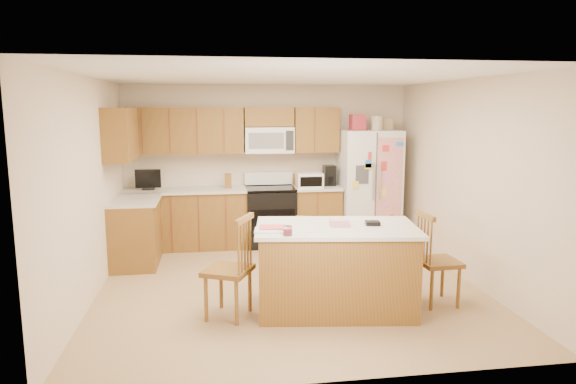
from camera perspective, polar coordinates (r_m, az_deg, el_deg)
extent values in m
plane|color=tan|center=(6.37, 0.05, -10.37)|extent=(4.50, 4.50, 0.00)
cube|color=beige|center=(8.27, -2.27, 3.13)|extent=(4.50, 0.10, 2.50)
cube|color=beige|center=(3.89, 4.98, -4.08)|extent=(4.50, 0.10, 2.50)
cube|color=beige|center=(6.15, -21.17, 0.31)|extent=(0.10, 4.50, 2.50)
cube|color=beige|center=(6.77, 19.25, 1.20)|extent=(0.10, 4.50, 2.50)
cube|color=white|center=(6.00, 0.05, 12.71)|extent=(4.50, 4.50, 0.04)
cube|color=olive|center=(8.07, -11.33, -3.04)|extent=(1.87, 0.60, 0.88)
cube|color=olive|center=(8.22, 3.13, -2.64)|extent=(0.72, 0.60, 0.88)
cube|color=olive|center=(7.38, -16.55, -4.42)|extent=(0.60, 0.95, 0.88)
cube|color=beige|center=(7.98, -11.44, 0.17)|extent=(1.87, 0.64, 0.04)
cube|color=beige|center=(8.13, 3.18, 0.52)|extent=(0.72, 0.64, 0.04)
cube|color=beige|center=(7.29, -16.64, -0.90)|extent=(0.64, 0.95, 0.04)
cube|color=olive|center=(8.03, -11.67, 6.69)|extent=(1.85, 0.33, 0.70)
cube|color=olive|center=(8.19, 3.10, 6.91)|extent=(0.70, 0.33, 0.70)
cube|color=olive|center=(8.06, -2.17, 8.34)|extent=(0.76, 0.33, 0.29)
cube|color=olive|center=(7.21, -18.13, 6.13)|extent=(0.33, 0.95, 0.70)
cube|color=brown|center=(7.91, -15.92, 6.48)|extent=(0.02, 0.01, 0.66)
cube|color=brown|center=(7.83, -15.72, -3.60)|extent=(0.02, 0.01, 0.84)
cube|color=brown|center=(7.87, -13.01, 6.59)|extent=(0.02, 0.01, 0.66)
cube|color=brown|center=(7.79, -12.79, -3.55)|extent=(0.02, 0.01, 0.84)
cube|color=brown|center=(7.85, -10.08, 6.68)|extent=(0.02, 0.01, 0.66)
cube|color=brown|center=(7.77, -9.85, -3.49)|extent=(0.02, 0.01, 0.84)
cube|color=brown|center=(7.85, -7.14, 6.75)|extent=(0.01, 0.01, 0.66)
cube|color=brown|center=(7.77, -6.89, -3.42)|extent=(0.01, 0.01, 0.84)
cube|color=brown|center=(8.01, 2.99, 6.86)|extent=(0.01, 0.01, 0.66)
cube|color=brown|center=(7.92, 3.29, -3.10)|extent=(0.01, 0.01, 0.84)
cube|color=white|center=(8.05, -2.14, 5.81)|extent=(0.76, 0.38, 0.40)
cube|color=slate|center=(7.85, -2.42, 5.72)|extent=(0.54, 0.01, 0.24)
cube|color=#262626|center=(7.90, 0.19, 5.75)|extent=(0.12, 0.01, 0.30)
cube|color=olive|center=(7.96, -6.68, 1.22)|extent=(0.10, 0.14, 0.22)
cube|color=black|center=(8.05, -15.24, 0.32)|extent=(0.18, 0.12, 0.02)
cube|color=black|center=(8.03, -15.29, 1.45)|extent=(0.38, 0.03, 0.28)
cube|color=#AE5003|center=(8.17, 1.96, 1.35)|extent=(0.35, 0.22, 0.18)
cube|color=white|center=(7.95, 2.40, 1.30)|extent=(0.40, 0.28, 0.23)
cube|color=black|center=(7.81, 2.59, 1.16)|extent=(0.34, 0.01, 0.15)
cube|color=black|center=(8.21, 4.61, 1.86)|extent=(0.18, 0.22, 0.32)
cylinder|color=black|center=(8.15, 4.71, 1.31)|extent=(0.12, 0.12, 0.12)
cube|color=black|center=(8.09, -1.98, -2.83)|extent=(0.76, 0.64, 0.88)
cube|color=black|center=(7.78, -1.71, -3.48)|extent=(0.68, 0.01, 0.42)
cube|color=black|center=(8.01, -2.00, 0.42)|extent=(0.76, 0.64, 0.03)
cube|color=white|center=(8.24, -2.21, 1.56)|extent=(0.76, 0.10, 0.20)
cube|color=white|center=(8.28, 8.91, 0.58)|extent=(0.90, 0.75, 1.80)
cube|color=#4C4C4C|center=(7.92, 9.72, 0.16)|extent=(0.02, 0.01, 1.75)
cube|color=silver|center=(7.86, 9.46, 1.20)|extent=(0.02, 0.03, 0.55)
cube|color=silver|center=(7.89, 10.15, 1.21)|extent=(0.02, 0.03, 0.55)
cube|color=#3F3F44|center=(7.82, 8.24, 1.93)|extent=(0.20, 0.01, 0.28)
cube|color=#D84C59|center=(7.96, 11.13, 1.25)|extent=(0.42, 0.01, 1.30)
cube|color=#A92B36|center=(8.13, 7.73, 7.67)|extent=(0.22, 0.22, 0.24)
cylinder|color=#C4AE91|center=(8.17, 9.87, 7.56)|extent=(0.18, 0.18, 0.22)
cube|color=tan|center=(8.35, 10.77, 7.43)|extent=(0.18, 0.20, 0.18)
cube|color=olive|center=(5.55, 5.33, -8.61)|extent=(1.71, 1.11, 0.88)
cube|color=beige|center=(5.43, 5.41, -3.98)|extent=(1.80, 1.20, 0.04)
cylinder|color=#A92B36|center=(5.01, -0.03, -4.49)|extent=(0.08, 0.08, 0.06)
cylinder|color=white|center=(5.01, -0.03, -4.32)|extent=(0.09, 0.09, 0.09)
cube|color=pink|center=(5.43, 5.73, -3.39)|extent=(0.22, 0.18, 0.07)
cube|color=black|center=(5.51, 9.37, -3.43)|extent=(0.16, 0.14, 0.04)
cube|color=white|center=(5.18, -2.07, -4.28)|extent=(0.33, 0.28, 0.01)
cube|color=#D84C4C|center=(5.26, -1.74, -3.92)|extent=(0.28, 0.23, 0.01)
cylinder|color=white|center=(5.12, 2.80, -4.47)|extent=(0.14, 0.03, 0.01)
cube|color=olive|center=(5.37, -6.69, -8.65)|extent=(0.60, 0.61, 0.05)
cylinder|color=olive|center=(5.68, -7.45, -10.40)|extent=(0.04, 0.04, 0.48)
cylinder|color=olive|center=(5.36, -9.10, -11.67)|extent=(0.04, 0.04, 0.48)
cylinder|color=olive|center=(5.56, -4.27, -10.79)|extent=(0.04, 0.04, 0.48)
cylinder|color=olive|center=(5.23, -5.75, -12.12)|extent=(0.04, 0.04, 0.48)
cylinder|color=olive|center=(5.37, -4.20, -5.42)|extent=(0.02, 0.02, 0.53)
cylinder|color=olive|center=(5.29, -4.52, -5.64)|extent=(0.02, 0.02, 0.53)
cylinder|color=olive|center=(5.22, -4.84, -5.86)|extent=(0.02, 0.02, 0.53)
cylinder|color=olive|center=(5.14, -5.18, -6.09)|extent=(0.02, 0.02, 0.53)
cylinder|color=olive|center=(5.07, -5.52, -6.33)|extent=(0.02, 0.02, 0.53)
cube|color=olive|center=(5.16, -4.88, -3.02)|extent=(0.23, 0.42, 0.06)
cube|color=olive|center=(6.29, 2.90, -6.70)|extent=(0.50, 0.49, 0.04)
cylinder|color=olive|center=(6.45, 4.51, -8.30)|extent=(0.03, 0.03, 0.39)
cylinder|color=olive|center=(6.52, 1.82, -8.10)|extent=(0.03, 0.03, 0.39)
cylinder|color=olive|center=(6.20, 4.01, -9.05)|extent=(0.03, 0.03, 0.39)
cylinder|color=olive|center=(6.27, 1.21, -8.83)|extent=(0.03, 0.03, 0.39)
cylinder|color=olive|center=(6.06, 3.86, -5.04)|extent=(0.02, 0.02, 0.44)
cylinder|color=olive|center=(6.07, 3.23, -5.00)|extent=(0.02, 0.02, 0.44)
cylinder|color=olive|center=(6.09, 2.60, -4.95)|extent=(0.02, 0.02, 0.44)
cylinder|color=olive|center=(6.10, 1.97, -4.91)|extent=(0.02, 0.02, 0.44)
cylinder|color=olive|center=(6.12, 1.35, -4.87)|extent=(0.02, 0.02, 0.44)
cube|color=olive|center=(6.04, 2.61, -2.95)|extent=(0.35, 0.18, 0.05)
cube|color=olive|center=(5.92, 16.35, -7.47)|extent=(0.44, 0.46, 0.05)
cylinder|color=olive|center=(5.92, 18.42, -10.09)|extent=(0.04, 0.04, 0.45)
cylinder|color=olive|center=(6.22, 16.77, -9.07)|extent=(0.04, 0.04, 0.45)
cylinder|color=olive|center=(5.78, 15.66, -10.45)|extent=(0.04, 0.04, 0.45)
cylinder|color=olive|center=(6.08, 14.11, -9.37)|extent=(0.04, 0.04, 0.45)
cylinder|color=olive|center=(5.63, 15.60, -5.41)|extent=(0.02, 0.02, 0.51)
cylinder|color=olive|center=(5.70, 15.24, -5.22)|extent=(0.02, 0.02, 0.51)
cylinder|color=olive|center=(5.77, 14.89, -5.03)|extent=(0.02, 0.02, 0.51)
cylinder|color=olive|center=(5.84, 14.55, -4.84)|extent=(0.02, 0.02, 0.51)
cylinder|color=olive|center=(5.91, 14.22, -4.66)|extent=(0.02, 0.02, 0.51)
cube|color=olive|center=(5.71, 15.00, -2.57)|extent=(0.06, 0.42, 0.05)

